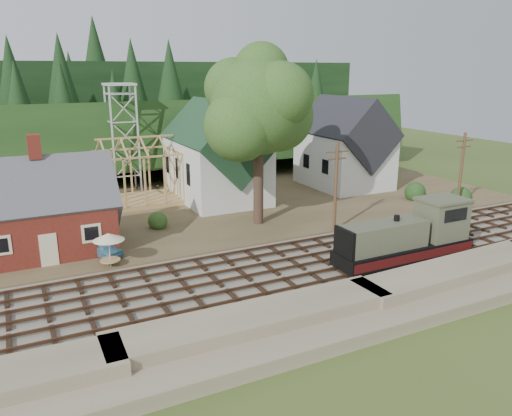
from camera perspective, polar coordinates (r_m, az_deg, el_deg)
name	(u,v)px	position (r m, az deg, el deg)	size (l,w,h in m)	color
ground	(296,267)	(36.67, 4.58, -6.74)	(140.00, 140.00, 0.00)	#384C1E
embankment	(371,317)	(30.42, 13.04, -12.05)	(64.00, 5.00, 1.60)	#7F7259
railroad_bed	(296,266)	(36.64, 4.58, -6.62)	(64.00, 11.00, 0.16)	#726B5B
village_flat	(206,206)	(52.02, -5.69, 0.19)	(64.00, 26.00, 0.30)	brown
hillside	(147,168)	(74.42, -12.38, 4.47)	(70.00, 28.00, 8.00)	#1E3F19
ridge	(123,152)	(89.80, -14.98, 6.17)	(80.00, 20.00, 12.00)	black
depot	(42,214)	(41.37, -23.24, -0.68)	(10.80, 7.41, 9.00)	maroon
church	(217,155)	(53.18, -4.47, 6.11)	(8.40, 15.17, 13.00)	silver
farmhouse	(344,148)	(60.46, 10.06, 6.77)	(8.40, 10.80, 10.60)	silver
timber_frame	(138,175)	(53.33, -13.37, 3.67)	(8.20, 6.20, 6.99)	tan
lattice_tower	(121,105)	(58.25, -15.22, 11.26)	(3.20, 3.20, 12.12)	silver
big_tree	(260,113)	(43.95, 0.44, 10.79)	(10.90, 8.40, 14.70)	#38281E
telegraph_pole_near	(336,186)	(43.24, 9.10, 2.49)	(2.20, 0.28, 8.00)	#4C331E
telegraph_pole_far	(461,171)	(53.26, 22.40, 3.97)	(2.20, 0.28, 8.00)	#4C331E
locomotive	(409,237)	(38.31, 17.11, -3.23)	(11.05, 2.76, 4.45)	black
car_blue	(103,247)	(39.52, -17.12, -4.30)	(1.49, 3.69, 1.26)	#5BA3C4
car_red	(367,185)	(59.20, 12.61, 2.55)	(2.04, 4.42, 1.23)	#D54111
patio_set	(109,238)	(36.73, -16.50, -3.34)	(2.21, 2.21, 2.46)	silver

